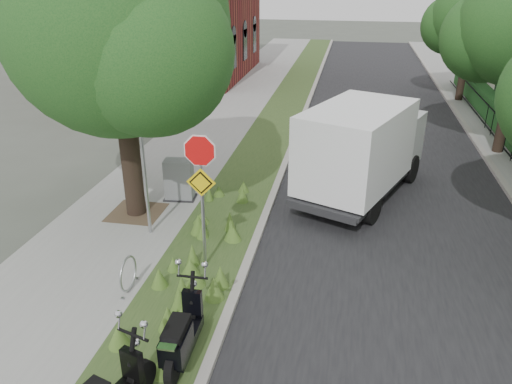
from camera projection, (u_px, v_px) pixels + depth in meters
ground at (261, 291)px, 10.60m from camera, size 120.00×120.00×0.00m
sidewalk_near at (202, 135)px, 20.25m from camera, size 3.50×60.00×0.12m
verge at (269, 139)px, 19.78m from camera, size 2.00×60.00×0.12m
kerb_near at (294, 141)px, 19.61m from camera, size 0.20×60.00×0.13m
road at (385, 147)px, 19.04m from camera, size 7.00×60.00×0.01m
kerb_far at (482, 152)px, 18.42m from camera, size 0.20×60.00×0.13m
street_tree_main at (115, 36)px, 11.88m from camera, size 6.21×5.54×7.66m
bare_post at (143, 159)px, 11.88m from camera, size 0.08×0.08×4.00m
bike_hoop at (128, 274)px, 10.32m from camera, size 0.06×0.78×0.77m
sign_assembly at (201, 175)px, 10.40m from camera, size 0.94×0.08×3.22m
fence_far at (506, 137)px, 18.05m from camera, size 0.04×24.00×1.00m
brick_building at (172, 5)px, 30.18m from camera, size 9.40×10.40×8.30m
far_tree_c at (470, 21)px, 23.95m from camera, size 4.37×3.89×5.93m
scooter_far at (181, 341)px, 8.37m from camera, size 0.41×1.91×0.91m
box_truck at (363, 146)px, 14.37m from camera, size 3.91×5.71×2.42m
utility_cabinet at (179, 180)px, 14.36m from camera, size 0.95×0.69×1.19m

